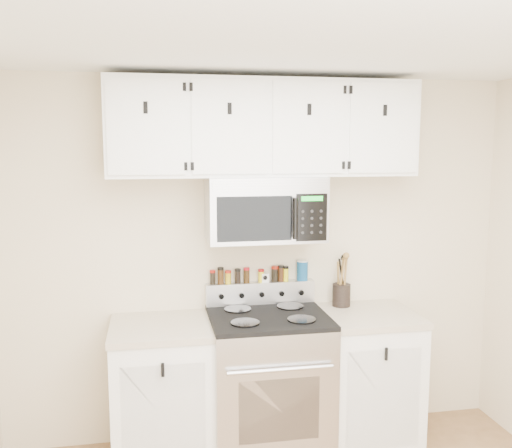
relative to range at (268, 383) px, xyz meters
The scene contains 19 objects.
back_wall 0.83m from the range, 90.00° to the left, with size 3.50×0.01×2.50m, color beige.
ceiling 2.46m from the range, 90.00° to the right, with size 3.50×3.50×0.01m, color white.
range is the anchor object (origin of this frame).
base_cabinet_left 0.69m from the range, behind, with size 0.64×0.62×0.92m.
base_cabinet_right 0.69m from the range, ahead, with size 0.64×0.62×0.92m.
microwave 1.15m from the range, 89.77° to the left, with size 0.76×0.44×0.42m.
upper_cabinets 1.67m from the range, 90.00° to the left, with size 2.00×0.35×0.62m.
utensil_crock 0.80m from the range, 20.44° to the left, with size 0.13×0.13×0.37m.
kitchen_timer 0.70m from the range, 84.08° to the left, with size 0.05×0.04×0.06m, color white.
salt_canister 0.80m from the range, 43.23° to the left, with size 0.08×0.08×0.14m.
spice_jar_0 0.79m from the range, 139.62° to the left, with size 0.04×0.04×0.10m.
spice_jar_1 0.78m from the range, 134.40° to the left, with size 0.04×0.04×0.11m.
spice_jar_2 0.75m from the range, 128.52° to the left, with size 0.04×0.04×0.09m.
spice_jar_3 0.74m from the range, 119.24° to the left, with size 0.04×0.04×0.10m.
spice_jar_4 0.73m from the range, 108.79° to the left, with size 0.04×0.04×0.11m.
spice_jar_5 0.72m from the range, 88.94° to the left, with size 0.04×0.04×0.09m.
spice_jar_6 0.73m from the range, 70.03° to the left, with size 0.05×0.05×0.11m.
spice_jar_7 0.74m from the range, 62.72° to the left, with size 0.04×0.04×0.11m.
spice_jar_8 0.75m from the range, 57.38° to the left, with size 0.04×0.04×0.10m.
Camera 1 is at (-0.74, -2.07, 2.05)m, focal length 40.00 mm.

